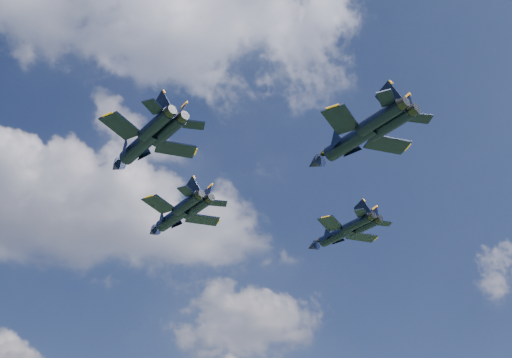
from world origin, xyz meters
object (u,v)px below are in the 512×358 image
object	(u,v)px
jet_lead	(172,218)
jet_left	(138,147)
jet_right	(335,235)
jet_slot	(348,142)

from	to	relation	value
jet_lead	jet_left	bearing A→B (deg)	-132.92
jet_right	jet_slot	size ratio (longest dim) A/B	0.87
jet_left	jet_slot	world-z (taller)	jet_left
jet_left	jet_slot	xyz separation A→B (m)	(26.04, -6.24, -0.80)
jet_left	jet_slot	size ratio (longest dim) A/B	0.96
jet_lead	jet_slot	bearing A→B (deg)	-82.53
jet_slot	jet_lead	bearing A→B (deg)	96.97
jet_right	jet_left	bearing A→B (deg)	-178.99
jet_lead	jet_slot	xyz separation A→B (m)	(20.92, -27.75, -2.26)
jet_slot	jet_left	bearing A→B (deg)	136.48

